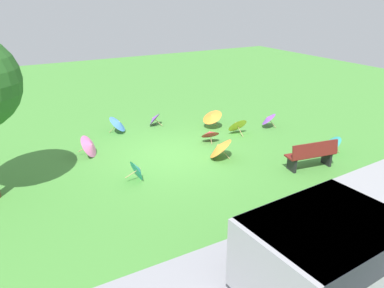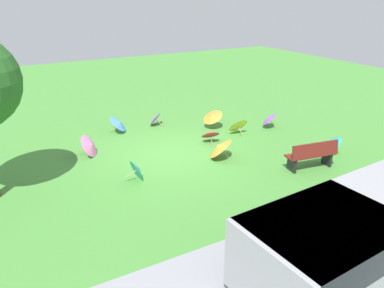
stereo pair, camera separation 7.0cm
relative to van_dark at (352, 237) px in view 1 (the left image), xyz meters
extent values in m
plane|color=#478C38|center=(0.30, -6.85, -0.91)|extent=(40.00, 40.00, 0.00)
cube|color=gray|center=(0.30, 0.01, -0.91)|extent=(40.00, 4.17, 0.01)
cube|color=#99999E|center=(-0.17, -0.01, -0.06)|extent=(4.70, 2.17, 1.35)
cube|color=black|center=(0.75, 0.04, 0.34)|extent=(2.68, 2.07, 0.55)
cylinder|color=black|center=(1.50, -0.86, -0.53)|extent=(0.77, 0.26, 0.76)
cylinder|color=black|center=(-1.72, -1.05, -0.53)|extent=(0.77, 0.26, 0.76)
cube|color=maroon|center=(-2.99, -3.84, -0.46)|extent=(1.65, 0.70, 0.05)
cube|color=maroon|center=(-2.96, -3.65, -0.24)|extent=(1.60, 0.37, 0.45)
cube|color=black|center=(-2.36, -3.94, -0.69)|extent=(0.14, 0.41, 0.45)
cube|color=black|center=(-3.63, -3.74, -0.69)|extent=(0.14, 0.41, 0.45)
cylinder|color=tan|center=(-1.10, -5.67, -0.73)|extent=(0.26, 0.22, 0.35)
cone|color=orange|center=(-0.95, -5.80, -0.51)|extent=(1.15, 1.17, 0.70)
sphere|color=tan|center=(-0.91, -5.83, -0.45)|extent=(0.06, 0.06, 0.05)
cylinder|color=tan|center=(-2.81, -7.17, -0.74)|extent=(0.03, 0.39, 0.34)
cone|color=yellow|center=(-2.81, -7.42, -0.53)|extent=(0.76, 0.61, 0.67)
sphere|color=tan|center=(-2.81, -7.47, -0.48)|extent=(0.04, 0.05, 0.05)
cylinder|color=tan|center=(-2.48, -8.46, -0.69)|extent=(0.28, 0.07, 0.45)
cone|color=orange|center=(-2.32, -8.43, -0.41)|extent=(0.88, 0.91, 0.52)
sphere|color=tan|center=(-2.29, -8.42, -0.35)|extent=(0.05, 0.04, 0.05)
cylinder|color=tan|center=(2.14, -5.67, -0.68)|extent=(0.35, 0.04, 0.15)
cone|color=teal|center=(1.91, -5.69, -0.59)|extent=(0.38, 0.65, 0.64)
sphere|color=tan|center=(1.85, -5.69, -0.57)|extent=(0.05, 0.04, 0.05)
cylinder|color=tan|center=(-0.59, -9.72, -0.78)|extent=(0.25, 0.25, 0.26)
cone|color=purple|center=(-0.45, -9.86, -0.62)|extent=(0.79, 0.79, 0.57)
sphere|color=tan|center=(-0.42, -9.89, -0.59)|extent=(0.06, 0.06, 0.05)
cylinder|color=tan|center=(-4.44, -7.24, -0.73)|extent=(0.26, 0.23, 0.36)
cone|color=purple|center=(-4.30, -7.37, -0.52)|extent=(0.86, 0.87, 0.53)
sphere|color=tan|center=(-4.27, -7.39, -0.48)|extent=(0.06, 0.06, 0.05)
cylinder|color=tan|center=(-4.64, -4.24, -0.76)|extent=(0.29, 0.17, 0.31)
cone|color=teal|center=(-4.46, -4.34, -0.56)|extent=(0.85, 0.90, 0.59)
sphere|color=tan|center=(-4.42, -4.36, -0.51)|extent=(0.06, 0.06, 0.05)
cylinder|color=tan|center=(2.84, -8.18, -0.67)|extent=(0.33, 0.24, 0.23)
cone|color=pink|center=(2.63, -8.04, -0.53)|extent=(0.86, 0.94, 0.76)
sphere|color=tan|center=(2.58, -8.00, -0.49)|extent=(0.06, 0.06, 0.05)
cylinder|color=tan|center=(-1.42, -7.03, -0.77)|extent=(0.07, 0.22, 0.29)
cone|color=#D8383F|center=(-1.45, -7.16, -0.57)|extent=(0.77, 0.74, 0.49)
sphere|color=tan|center=(-1.46, -7.20, -0.52)|extent=(0.05, 0.06, 0.05)
cylinder|color=tan|center=(1.26, -9.84, -0.73)|extent=(0.31, 0.19, 0.35)
cone|color=#4C8CE5|center=(1.08, -9.73, -0.52)|extent=(0.94, 0.98, 0.63)
sphere|color=tan|center=(1.04, -9.71, -0.47)|extent=(0.06, 0.06, 0.05)
camera|label=1|loc=(5.35, 3.53, 4.15)|focal=35.18mm
camera|label=2|loc=(5.29, 3.57, 4.15)|focal=35.18mm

